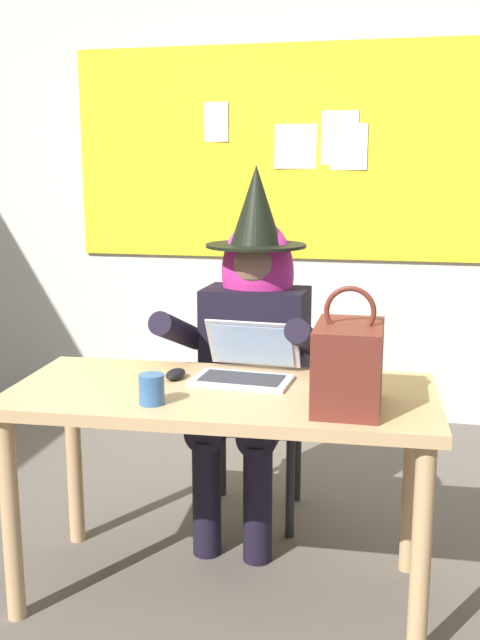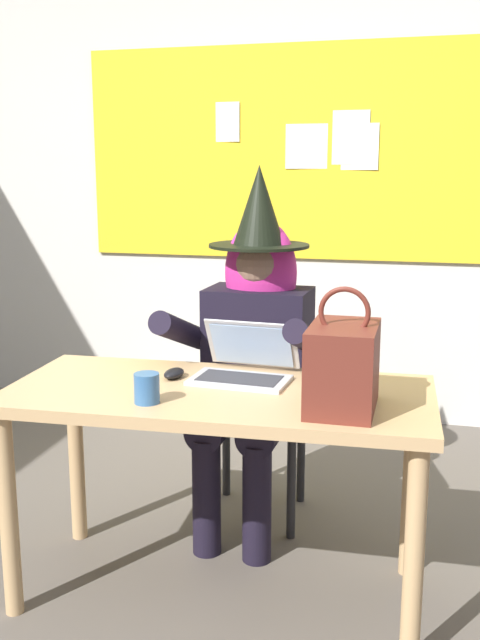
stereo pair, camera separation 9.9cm
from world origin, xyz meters
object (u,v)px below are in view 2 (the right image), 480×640
at_px(computer_mouse, 174,373).
at_px(handbag, 343,366).
at_px(laptop, 244,366).
at_px(person_costumed, 254,334).
at_px(coffee_mug, 147,388).
at_px(desk_main, 219,418).
at_px(chair_at_desk, 260,394).

height_order(computer_mouse, handbag, handbag).
bearing_deg(handbag, laptop, 145.81).
height_order(person_costumed, laptop, person_costumed).
bearing_deg(coffee_mug, person_costumed, 77.53).
distance_m(laptop, computer_mouse, 0.25).
relative_size(desk_main, laptop, 4.09).
height_order(person_costumed, handbag, person_costumed).
xyz_separation_m(person_costumed, coffee_mug, (-0.17, -0.75, -0.02)).
xyz_separation_m(computer_mouse, handbag, (0.61, -0.19, 0.12)).
xyz_separation_m(computer_mouse, coffee_mug, (0.01, -0.28, 0.03)).
bearing_deg(coffee_mug, handbag, 9.00).
bearing_deg(coffee_mug, laptop, 56.60).
distance_m(chair_at_desk, handbag, 0.96).
distance_m(person_costumed, handbag, 0.79).
distance_m(computer_mouse, coffee_mug, 0.28).
relative_size(chair_at_desk, computer_mouse, 8.79).
height_order(chair_at_desk, laptop, laptop).
height_order(laptop, coffee_mug, laptop).
relative_size(laptop, coffee_mug, 3.70).
distance_m(desk_main, handbag, 0.49).
distance_m(chair_at_desk, coffee_mug, 0.93).
height_order(desk_main, chair_at_desk, chair_at_desk).
bearing_deg(coffee_mug, chair_at_desk, 79.35).
distance_m(chair_at_desk, person_costumed, 0.32).
distance_m(desk_main, person_costumed, 0.58).
bearing_deg(desk_main, handbag, -13.22).
distance_m(person_costumed, computer_mouse, 0.51).
distance_m(person_costumed, coffee_mug, 0.77).
bearing_deg(laptop, person_costumed, 102.23).
xyz_separation_m(chair_at_desk, computer_mouse, (-0.18, -0.59, 0.24)).
height_order(desk_main, person_costumed, person_costumed).
bearing_deg(desk_main, computer_mouse, 154.73).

